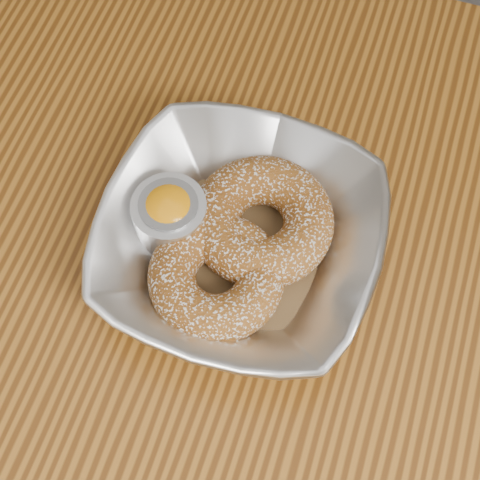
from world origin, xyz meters
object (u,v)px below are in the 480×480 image
(serving_bowl, at_px, (240,242))
(donut_back, at_px, (262,221))
(donut_front, at_px, (216,277))
(ramekin, at_px, (170,216))
(table, at_px, (318,408))

(serving_bowl, bearing_deg, donut_back, 62.25)
(donut_front, distance_m, ramekin, 0.06)
(table, xyz_separation_m, ramekin, (-0.15, 0.08, 0.13))
(donut_front, bearing_deg, donut_back, 71.19)
(donut_front, bearing_deg, serving_bowl, 77.31)
(table, height_order, donut_back, donut_back)
(table, distance_m, serving_bowl, 0.17)
(ramekin, bearing_deg, table, -26.11)
(table, relative_size, serving_bowl, 5.49)
(table, xyz_separation_m, donut_front, (-0.10, 0.04, 0.13))
(donut_back, relative_size, ramekin, 1.94)
(donut_back, distance_m, ramekin, 0.07)
(donut_back, height_order, donut_front, donut_back)
(serving_bowl, relative_size, donut_back, 1.93)
(serving_bowl, distance_m, donut_back, 0.02)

